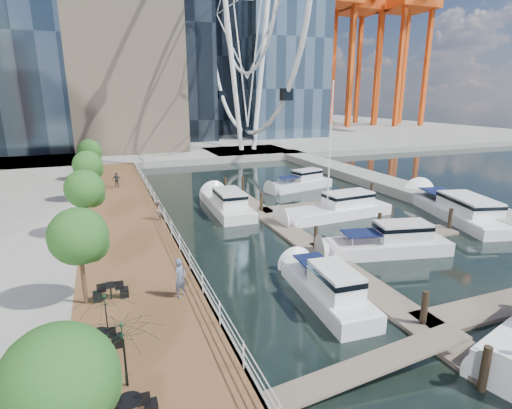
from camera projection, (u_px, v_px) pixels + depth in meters
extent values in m
plane|color=black|center=(342.00, 318.00, 19.20)|extent=(520.00, 520.00, 0.00)
cube|color=brown|center=(126.00, 233.00, 29.44)|extent=(6.00, 60.00, 1.00)
cube|color=#595954|center=(167.00, 229.00, 30.48)|extent=(0.25, 60.00, 1.00)
cube|color=gray|center=(139.00, 132.00, 110.84)|extent=(200.00, 114.00, 1.00)
cube|color=gray|center=(397.00, 188.00, 44.00)|extent=(4.00, 60.00, 1.00)
cube|color=gray|center=(248.00, 153.00, 70.71)|extent=(14.00, 12.00, 1.00)
cube|color=#6D6051|center=(302.00, 240.00, 29.21)|extent=(2.00, 32.00, 0.20)
cube|color=#6D6051|center=(387.00, 239.00, 29.50)|extent=(12.00, 2.00, 0.20)
cube|color=#6D6051|center=(319.00, 205.00, 38.49)|extent=(12.00, 2.00, 0.20)
cylinder|color=white|center=(233.00, 72.00, 66.27)|extent=(0.80, 0.80, 26.00)
cylinder|color=white|center=(261.00, 73.00, 68.00)|extent=(0.80, 0.80, 26.00)
sphere|color=#265B1E|center=(59.00, 382.00, 8.71)|extent=(2.60, 2.60, 2.60)
cylinder|color=#3F2B1C|center=(84.00, 279.00, 18.26)|extent=(0.20, 0.20, 2.40)
sphere|color=#265B1E|center=(78.00, 236.00, 17.71)|extent=(2.60, 2.60, 2.60)
cylinder|color=#3F2B1C|center=(88.00, 219.00, 27.26)|extent=(0.20, 0.20, 2.40)
sphere|color=#265B1E|center=(84.00, 189.00, 26.70)|extent=(2.60, 2.60, 2.60)
cylinder|color=#3F2B1C|center=(90.00, 188.00, 36.26)|extent=(0.20, 0.20, 2.40)
sphere|color=#265B1E|center=(88.00, 165.00, 35.70)|extent=(2.60, 2.60, 2.60)
cylinder|color=#3F2B1C|center=(91.00, 169.00, 45.25)|extent=(0.20, 0.20, 2.40)
sphere|color=#265B1E|center=(89.00, 151.00, 44.70)|extent=(2.60, 2.60, 2.60)
imported|color=#4E5468|center=(180.00, 278.00, 18.97)|extent=(0.83, 0.81, 1.93)
imported|color=#886E5E|center=(157.00, 210.00, 30.84)|extent=(0.89, 0.92, 1.50)
imported|color=#30373C|center=(117.00, 180.00, 41.69)|extent=(0.97, 0.50, 1.58)
imported|color=#0E331D|center=(76.00, 409.00, 10.57)|extent=(3.54, 3.58, 2.62)
imported|color=#0F3A1F|center=(125.00, 355.00, 12.95)|extent=(3.52, 3.55, 2.43)
imported|color=#0E341C|center=(107.00, 320.00, 15.12)|extent=(2.54, 2.58, 2.23)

